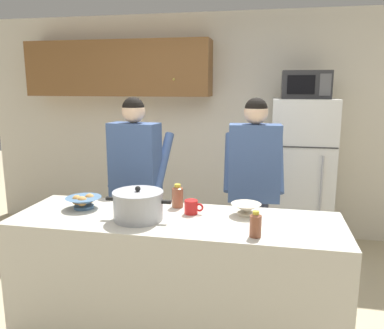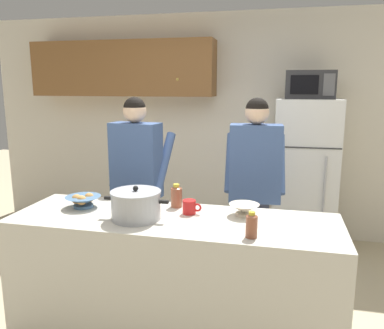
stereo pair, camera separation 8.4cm
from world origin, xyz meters
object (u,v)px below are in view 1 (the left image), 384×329
object	(u,v)px
person_near_pot	(136,170)
microwave	(306,85)
person_by_sink	(254,173)
coffee_mug	(192,207)
empty_bowl	(246,209)
bottle_mid_counter	(178,196)
cooking_pot	(138,205)
bread_bowl	(84,201)
bottle_near_edge	(256,224)
refrigerator	(300,176)

from	to	relation	value
person_near_pot	microwave	bearing A→B (deg)	36.13
person_by_sink	coffee_mug	world-z (taller)	person_by_sink
empty_bowl	bottle_mid_counter	world-z (taller)	bottle_mid_counter
microwave	cooking_pot	distance (m)	2.35
microwave	person_by_sink	world-z (taller)	microwave
cooking_pot	empty_bowl	distance (m)	0.72
coffee_mug	bottle_mid_counter	bearing A→B (deg)	135.14
cooking_pot	bread_bowl	size ratio (longest dim) A/B	1.74
person_near_pot	bread_bowl	size ratio (longest dim) A/B	6.69
microwave	person_by_sink	distance (m)	1.29
person_near_pot	cooking_pot	xyz separation A→B (m)	(0.31, -0.83, -0.04)
bottle_near_edge	refrigerator	bearing A→B (deg)	79.15
person_by_sink	coffee_mug	distance (m)	0.85
bottle_near_edge	bottle_mid_counter	world-z (taller)	bottle_mid_counter
refrigerator	coffee_mug	size ratio (longest dim) A/B	12.55
refrigerator	person_near_pot	world-z (taller)	person_near_pot
microwave	cooking_pot	xyz separation A→B (m)	(-1.16, -1.90, -0.77)
bottle_mid_counter	coffee_mug	bearing A→B (deg)	-44.86
refrigerator	cooking_pot	world-z (taller)	refrigerator
refrigerator	empty_bowl	world-z (taller)	refrigerator
cooking_pot	coffee_mug	world-z (taller)	cooking_pot
person_near_pot	bread_bowl	xyz separation A→B (m)	(-0.15, -0.69, -0.09)
bottle_mid_counter	empty_bowl	bearing A→B (deg)	-9.63
person_near_pot	person_by_sink	bearing A→B (deg)	6.20
empty_bowl	microwave	bearing A→B (deg)	74.19
bread_bowl	bottle_mid_counter	size ratio (longest dim) A/B	1.49
refrigerator	bottle_near_edge	bearing A→B (deg)	-100.85
bread_bowl	empty_bowl	xyz separation A→B (m)	(1.14, 0.08, -0.00)
cooking_pot	empty_bowl	size ratio (longest dim) A/B	2.15
coffee_mug	bottle_mid_counter	size ratio (longest dim) A/B	0.78
person_near_pot	coffee_mug	world-z (taller)	person_near_pot
microwave	bread_bowl	bearing A→B (deg)	-132.58
person_by_sink	bottle_mid_counter	bearing A→B (deg)	-128.91
coffee_mug	bottle_near_edge	distance (m)	0.55
refrigerator	empty_bowl	xyz separation A→B (m)	(-0.47, -1.70, 0.14)
coffee_mug	person_by_sink	bearing A→B (deg)	63.29
person_near_pot	cooking_pot	distance (m)	0.89
microwave	person_near_pot	xyz separation A→B (m)	(-1.47, -1.07, -0.73)
empty_bowl	bottle_mid_counter	size ratio (longest dim) A/B	1.21
bottle_mid_counter	cooking_pot	bearing A→B (deg)	-121.47
bread_bowl	cooking_pot	bearing A→B (deg)	-17.41
microwave	person_near_pot	bearing A→B (deg)	-143.87
cooking_pot	bread_bowl	distance (m)	0.48
refrigerator	cooking_pot	bearing A→B (deg)	-121.01
person_near_pot	bottle_near_edge	bearing A→B (deg)	-42.39
bottle_near_edge	bottle_mid_counter	bearing A→B (deg)	141.45
person_near_pot	bread_bowl	world-z (taller)	person_near_pot
bottle_near_edge	bottle_mid_counter	distance (m)	0.73
microwave	bottle_mid_counter	world-z (taller)	microwave
person_near_pot	person_by_sink	world-z (taller)	person_near_pot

